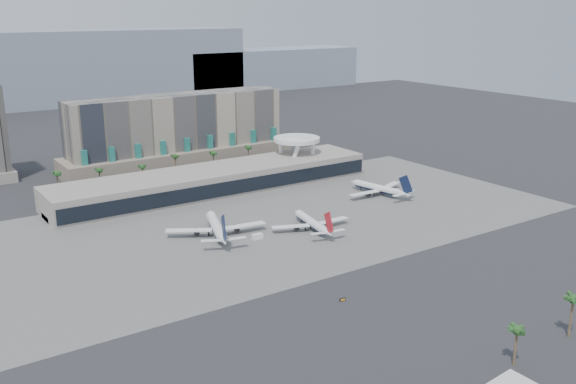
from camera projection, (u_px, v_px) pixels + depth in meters
ground at (353, 257)px, 241.91m from camera, size 900.00×900.00×0.00m
apron_pad at (274, 219)px, 285.66m from camera, size 260.00×130.00×0.06m
mountain_ridge at (66, 73)px, 622.61m from camera, size 680.00×60.00×70.00m
hotel at (179, 137)px, 381.42m from camera, size 140.00×30.00×42.00m
terminal at (215, 179)px, 327.50m from camera, size 170.00×32.50×14.50m
saucer_structure at (297, 142)px, 358.77m from camera, size 26.00×26.00×21.89m
palm_row at (197, 157)px, 358.15m from camera, size 157.80×2.80×13.10m
airliner_left at (217, 227)px, 264.08m from camera, size 40.35×41.72×14.97m
airliner_centre at (312, 223)px, 271.19m from camera, size 35.06×36.41×12.67m
airliner_right at (379, 188)px, 322.21m from camera, size 37.21×38.62×13.42m
service_vehicle_a at (257, 237)px, 260.94m from camera, size 4.52×2.38×2.16m
service_vehicle_b at (316, 226)px, 274.13m from camera, size 3.92×2.46×1.93m
taxiway_sign at (343, 300)px, 205.84m from camera, size 2.20×0.56×0.99m
near_palm_a at (517, 335)px, 166.32m from camera, size 6.00×6.00×11.77m
near_palm_b at (573, 304)px, 180.48m from camera, size 6.00×6.00×13.33m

